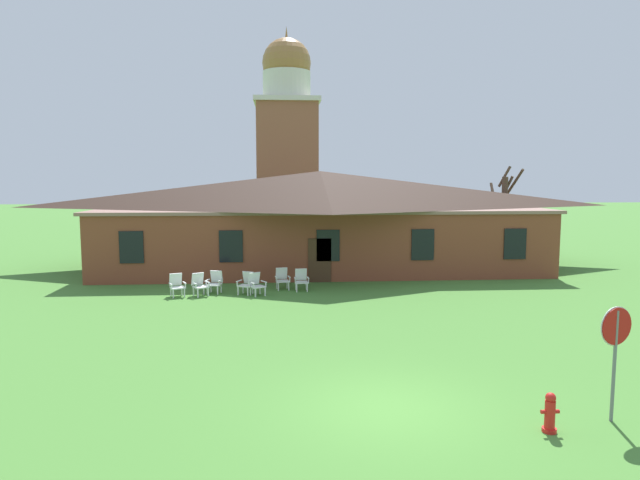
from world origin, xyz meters
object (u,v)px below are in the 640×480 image
lawn_chair_far_side (282,278)px  fire_hydrant (550,413)px  stop_sign (616,340)px  lawn_chair_left_end (215,281)px  lawn_chair_middle (247,283)px  lawn_chair_under_eave (301,279)px  lawn_chair_by_porch (177,285)px  lawn_chair_near_door (199,284)px  lawn_chair_right_end (256,284)px

lawn_chair_far_side → fire_hydrant: size_ratio=1.21×
stop_sign → lawn_chair_left_end: (-9.49, 13.44, -1.19)m
lawn_chair_left_end → lawn_chair_far_side: bearing=11.4°
lawn_chair_far_side → fire_hydrant: bearing=-70.5°
lawn_chair_middle → lawn_chair_under_eave: same height
lawn_chair_under_eave → lawn_chair_by_porch: bearing=-170.8°
lawn_chair_by_porch → lawn_chair_near_door: bearing=4.1°
lawn_chair_far_side → lawn_chair_under_eave: same height
lawn_chair_by_porch → lawn_chair_right_end: 3.31m
stop_sign → lawn_chair_left_end: size_ratio=2.48×
lawn_chair_by_porch → fire_hydrant: 16.30m
stop_sign → lawn_chair_middle: bearing=121.8°
lawn_chair_by_porch → lawn_chair_right_end: size_ratio=1.00×
lawn_chair_by_porch → lawn_chair_under_eave: (5.25, 0.85, 0.00)m
lawn_chair_far_side → fire_hydrant: (5.11, -14.41, -0.12)m
stop_sign → lawn_chair_near_door: size_ratio=2.48×
lawn_chair_far_side → lawn_chair_under_eave: (0.84, -0.33, 0.00)m
lawn_chair_middle → lawn_chair_under_eave: (2.35, 0.60, 0.00)m
lawn_chair_by_porch → lawn_chair_far_side: bearing=14.9°
lawn_chair_near_door → lawn_chair_left_end: 0.79m
lawn_chair_right_end → lawn_chair_by_porch: bearing=179.8°
stop_sign → lawn_chair_right_end: (-7.71, 12.83, -1.19)m
lawn_chair_middle → lawn_chair_by_porch: bearing=-175.1°
lawn_chair_by_porch → lawn_chair_far_side: 4.56m
lawn_chair_near_door → lawn_chair_middle: 1.97m
lawn_chair_middle → lawn_chair_under_eave: bearing=14.4°
lawn_chair_left_end → lawn_chair_under_eave: bearing=4.0°
lawn_chair_near_door → lawn_chair_far_side: same height
lawn_chair_far_side → stop_sign: bearing=-64.8°
lawn_chair_far_side → lawn_chair_under_eave: 0.90m
lawn_chair_middle → stop_sign: bearing=-58.2°
lawn_chair_by_porch → lawn_chair_middle: same height
lawn_chair_near_door → lawn_chair_right_end: size_ratio=1.00×
lawn_chair_near_door → stop_sign: bearing=-52.0°
fire_hydrant → lawn_chair_right_end: bearing=115.2°
lawn_chair_near_door → lawn_chair_left_end: bearing=41.4°
lawn_chair_middle → lawn_chair_far_side: same height
lawn_chair_near_door → lawn_chair_under_eave: (4.32, 0.78, 0.00)m
lawn_chair_right_end → lawn_chair_under_eave: (1.94, 0.86, 0.00)m
lawn_chair_far_side → lawn_chair_middle: bearing=-148.5°
lawn_chair_by_porch → lawn_chair_right_end: (3.31, -0.01, 0.00)m
stop_sign → lawn_chair_under_eave: bearing=112.8°
lawn_chair_right_end → lawn_chair_under_eave: same height
stop_sign → lawn_chair_under_eave: size_ratio=2.48×
lawn_chair_middle → lawn_chair_right_end: same height
lawn_chair_left_end → fire_hydrant: (8.00, -13.82, -0.12)m
stop_sign → lawn_chair_middle: stop_sign is taller
lawn_chair_right_end → lawn_chair_far_side: (1.10, 1.19, 0.00)m
lawn_chair_left_end → lawn_chair_far_side: size_ratio=1.00×
lawn_chair_by_porch → lawn_chair_near_door: size_ratio=1.00×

